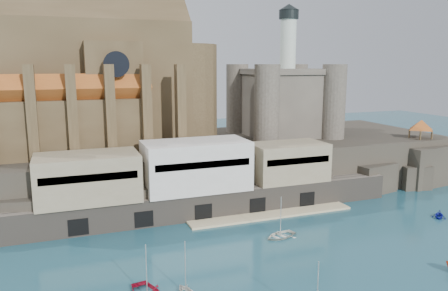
% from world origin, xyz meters
% --- Properties ---
extents(ground, '(300.00, 300.00, 0.00)m').
position_xyz_m(ground, '(0.00, 0.00, 0.00)').
color(ground, '#1A4756').
rests_on(ground, ground).
extents(promontory, '(100.00, 36.00, 10.00)m').
position_xyz_m(promontory, '(-0.19, 39.37, 4.92)').
color(promontory, black).
rests_on(promontory, ground).
extents(quay, '(70.00, 12.00, 13.05)m').
position_xyz_m(quay, '(-10.19, 23.07, 6.07)').
color(quay, '#62594F').
rests_on(quay, ground).
extents(church, '(47.00, 25.93, 30.51)m').
position_xyz_m(church, '(-24.13, 41.85, 22.13)').
color(church, '#463721').
rests_on(church, promontory).
extents(castle_keep, '(21.20, 21.20, 29.30)m').
position_xyz_m(castle_keep, '(16.08, 41.08, 18.31)').
color(castle_keep, '#4D473D').
rests_on(castle_keep, promontory).
extents(rock_outcrop, '(14.50, 10.50, 8.70)m').
position_xyz_m(rock_outcrop, '(42.00, 25.84, 4.02)').
color(rock_outcrop, black).
rests_on(rock_outcrop, ground).
extents(pavilion, '(6.40, 6.40, 5.40)m').
position_xyz_m(pavilion, '(42.00, 26.00, 12.73)').
color(pavilion, '#463721').
rests_on(pavilion, rock_outcrop).
extents(boat_6, '(2.14, 3.94, 5.30)m').
position_xyz_m(boat_6, '(-1.10, 8.80, 0.00)').
color(boat_6, white).
rests_on(boat_6, ground).
extents(boat_7, '(3.07, 3.18, 3.19)m').
position_xyz_m(boat_7, '(28.49, 6.85, 0.00)').
color(boat_7, '#111995').
rests_on(boat_7, ground).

